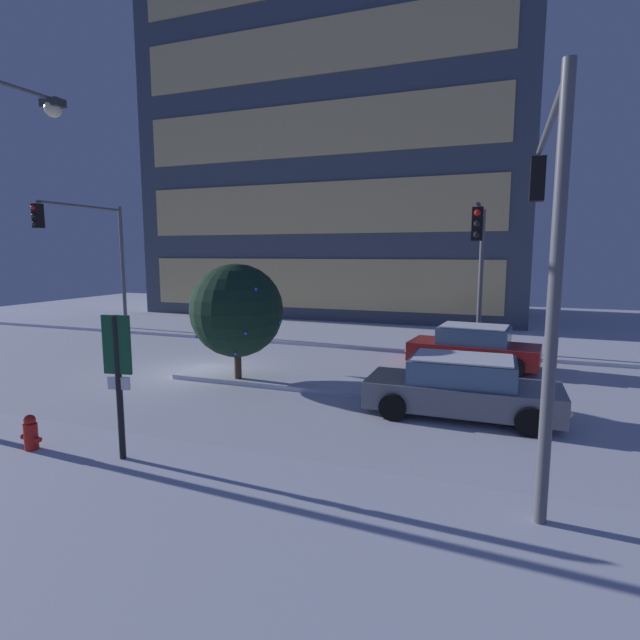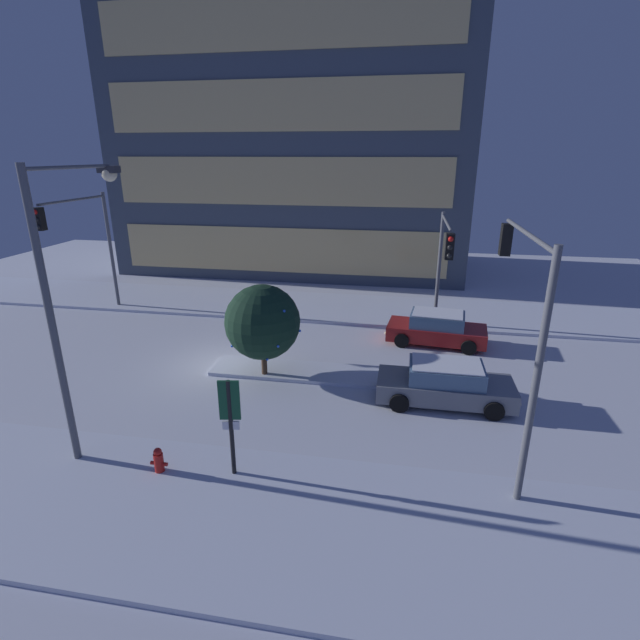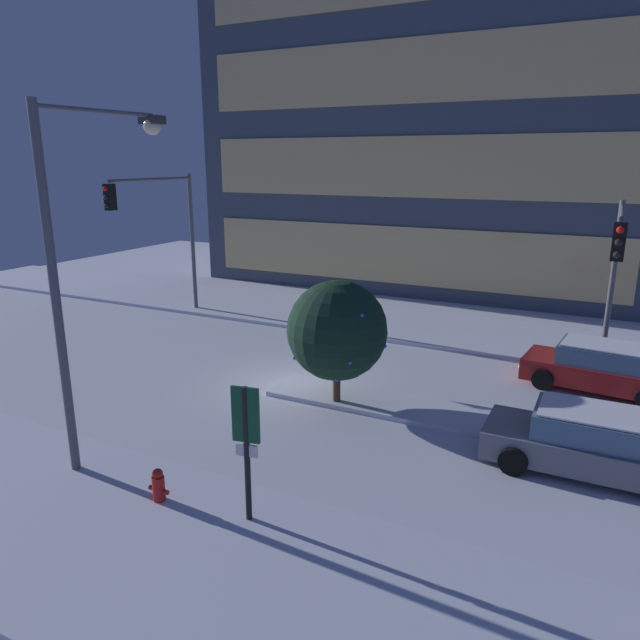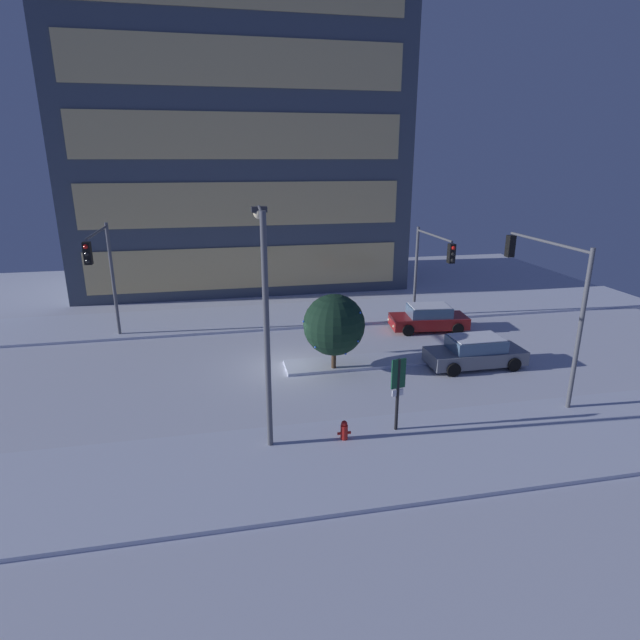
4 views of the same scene
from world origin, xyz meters
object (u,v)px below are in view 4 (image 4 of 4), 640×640
Objects in this scene: car_near at (475,352)px; street_lamp_arched at (264,294)px; fire_hydrant at (344,432)px; decorated_tree_median at (334,325)px; traffic_light_corner_far_left at (103,265)px; parking_info_sign at (398,386)px; car_far at (429,318)px; traffic_light_corner_far_right at (430,261)px; traffic_light_corner_near_right at (548,285)px.

car_near is 12.19m from street_lamp_arched.
decorated_tree_median is (1.09, 6.34, 1.86)m from fire_hydrant.
parking_info_sign is (11.69, -11.27, -2.62)m from traffic_light_corner_far_left.
decorated_tree_median reaches higher than fire_hydrant.
traffic_light_corner_far_right is at bearing -91.49° from car_far.
street_lamp_arched is 5.60m from fire_hydrant.
parking_info_sign is (-5.89, -11.23, -2.17)m from traffic_light_corner_far_right.
car_far is 1.25× the size of decorated_tree_median.
fire_hydrant is at bearing 60.81° from car_far.
traffic_light_corner_far_right is at bearing 55.49° from fire_hydrant.
traffic_light_corner_near_right is at bearing -61.60° from car_near.
street_lamp_arched reaches higher than decorated_tree_median.
street_lamp_arched is 7.06m from decorated_tree_median.
fire_hydrant is (2.54, -1.09, -4.86)m from street_lamp_arched.
car_near is 4.96m from traffic_light_corner_near_right.
fire_hydrant is at bearing -99.72° from decorated_tree_median.
decorated_tree_median is (-8.25, 3.54, -2.34)m from traffic_light_corner_near_right.
decorated_tree_median is at bearing 64.18° from traffic_light_corner_far_left.
traffic_light_corner_far_right is (0.05, 6.01, 3.31)m from car_near.
traffic_light_corner_far_left reaches higher than decorated_tree_median.
street_lamp_arched is (-10.41, -4.41, 4.56)m from car_near.
fire_hydrant is at bearing -110.16° from street_lamp_arched.
traffic_light_corner_far_left is at bearing 37.21° from street_lamp_arched.
traffic_light_corner_far_left reaches higher than car_near.
street_lamp_arched is (-10.46, -10.42, 1.25)m from traffic_light_corner_far_right.
car_near is at bearing 28.60° from traffic_light_corner_near_right.
car_near is 1.64× the size of parking_info_sign.
decorated_tree_median is at bearing 66.76° from traffic_light_corner_near_right.
street_lamp_arched reaches higher than car_far.
traffic_light_corner_near_right is 10.61m from fire_hydrant.
car_far is at bearing -43.15° from street_lamp_arched.
traffic_light_corner_far_right is 14.81m from street_lamp_arched.
decorated_tree_median is at bearing 80.28° from fire_hydrant.
street_lamp_arched reaches higher than traffic_light_corner_near_right.
street_lamp_arched is (7.12, -10.46, 0.80)m from traffic_light_corner_far_left.
parking_info_sign is at bearing 7.83° from fire_hydrant.
car_near is 1.28× the size of decorated_tree_median.
parking_info_sign is (4.57, -0.81, -3.43)m from street_lamp_arched.
traffic_light_corner_near_right reaches higher than decorated_tree_median.
traffic_light_corner_far_left is at bearing 129.94° from fire_hydrant.
traffic_light_corner_near_right is at bearing 9.30° from traffic_light_corner_far_right.
fire_hydrant is 0.29× the size of parking_info_sign.
street_lamp_arched reaches higher than fire_hydrant.
traffic_light_corner_far_right is at bearing 89.87° from traffic_light_corner_far_left.
traffic_light_corner_far_left is 2.20× the size of parking_info_sign.
car_far is 12.34m from parking_info_sign.
traffic_light_corner_near_right reaches higher than car_far.
traffic_light_corner_far_left is 7.46× the size of fire_hydrant.
decorated_tree_median is at bearing -0.79° from parking_info_sign.
street_lamp_arched is (-10.40, -10.00, 4.56)m from car_far.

